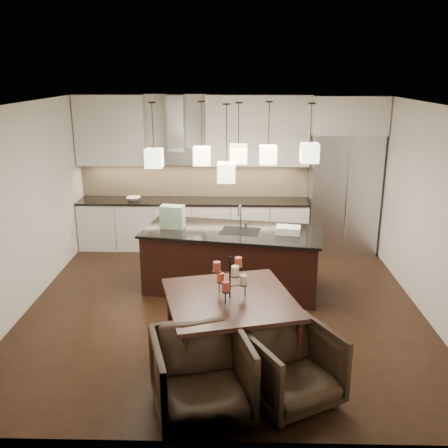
{
  "coord_description": "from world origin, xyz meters",
  "views": [
    {
      "loc": [
        0.16,
        -6.47,
        3.22
      ],
      "look_at": [
        0.0,
        0.2,
        1.15
      ],
      "focal_mm": 40.0,
      "sensor_mm": 36.0,
      "label": 1
    }
  ],
  "objects_px": {
    "island_body": "(232,261)",
    "armchair_right": "(292,366)",
    "dining_table": "(230,330)",
    "refrigerator": "(343,193)",
    "armchair_left": "(202,376)"
  },
  "relations": [
    {
      "from": "refrigerator",
      "to": "armchair_right",
      "type": "relative_size",
      "value": 2.52
    },
    {
      "from": "armchair_right",
      "to": "dining_table",
      "type": "bearing_deg",
      "value": 104.11
    },
    {
      "from": "island_body",
      "to": "armchair_left",
      "type": "bearing_deg",
      "value": -85.17
    },
    {
      "from": "island_body",
      "to": "armchair_right",
      "type": "distance_m",
      "value": 2.77
    },
    {
      "from": "refrigerator",
      "to": "dining_table",
      "type": "xyz_separation_m",
      "value": [
        -2.0,
        -3.83,
        -0.67
      ]
    },
    {
      "from": "dining_table",
      "to": "armchair_left",
      "type": "bearing_deg",
      "value": -120.39
    },
    {
      "from": "island_body",
      "to": "armchair_right",
      "type": "xyz_separation_m",
      "value": [
        0.62,
        -2.7,
        -0.06
      ]
    },
    {
      "from": "refrigerator",
      "to": "dining_table",
      "type": "relative_size",
      "value": 1.58
    },
    {
      "from": "island_body",
      "to": "refrigerator",
      "type": "bearing_deg",
      "value": 52.39
    },
    {
      "from": "dining_table",
      "to": "armchair_left",
      "type": "distance_m",
      "value": 0.94
    },
    {
      "from": "refrigerator",
      "to": "armchair_left",
      "type": "height_order",
      "value": "refrigerator"
    },
    {
      "from": "dining_table",
      "to": "armchair_right",
      "type": "height_order",
      "value": "dining_table"
    },
    {
      "from": "island_body",
      "to": "armchair_left",
      "type": "distance_m",
      "value": 2.94
    },
    {
      "from": "refrigerator",
      "to": "island_body",
      "type": "relative_size",
      "value": 0.84
    },
    {
      "from": "armchair_left",
      "to": "island_body",
      "type": "bearing_deg",
      "value": 68.66
    }
  ]
}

